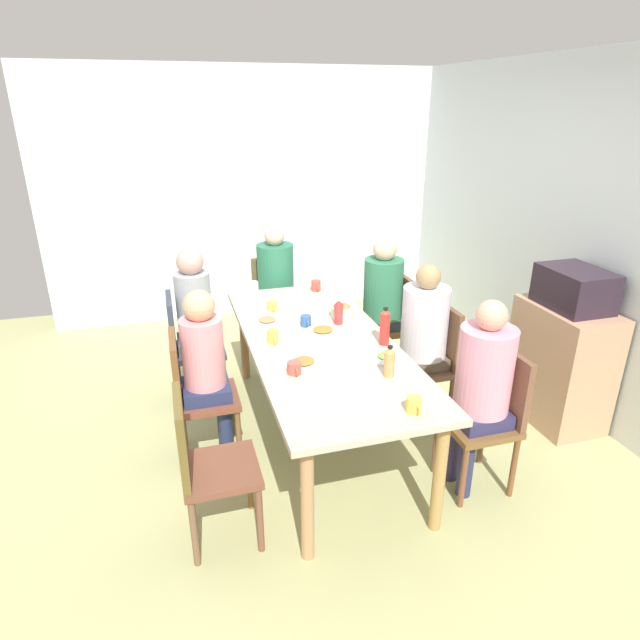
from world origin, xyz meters
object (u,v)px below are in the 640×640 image
(side_cabinet, at_px, (560,364))
(microwave, at_px, (575,289))
(plate_0, at_px, (323,331))
(bottle_2, at_px, (389,362))
(chair_5, at_px, (491,412))
(person_6, at_px, (382,295))
(person_5, at_px, (482,380))
(bottle_0, at_px, (339,312))
(person_0, at_px, (197,315))
(person_1, at_px, (423,331))
(person_4, at_px, (276,280))
(plate_2, at_px, (386,358))
(chair_1, at_px, (432,358))
(dining_table, at_px, (320,350))
(cup_5, at_px, (316,286))
(chair_0, at_px, (187,343))
(cup_6, at_px, (273,337))
(person_3, at_px, (206,362))
(chair_6, at_px, (390,320))
(cup_4, at_px, (254,288))
(chair_4, at_px, (275,300))
(chair_2, at_px, (204,461))
(bowl_0, at_px, (342,311))
(plate_1, at_px, (267,321))
(cup_2, at_px, (294,368))
(chair_3, at_px, (194,391))
(bottle_1, at_px, (385,327))
(cup_1, at_px, (306,321))
(cup_0, at_px, (272,306))

(side_cabinet, xyz_separation_m, microwave, (0.00, 0.00, 0.59))
(plate_0, bearing_deg, bottle_2, 14.99)
(chair_5, distance_m, person_6, 1.55)
(person_5, relative_size, bottle_0, 6.52)
(person_0, distance_m, person_1, 1.70)
(person_4, height_order, plate_2, person_4)
(chair_1, relative_size, person_5, 0.73)
(dining_table, xyz_separation_m, cup_5, (-0.99, 0.25, 0.12))
(chair_0, relative_size, cup_6, 8.39)
(person_3, xyz_separation_m, cup_5, (-0.99, 1.01, 0.10))
(chair_5, xyz_separation_m, chair_6, (-1.53, 0.00, 0.00))
(cup_4, bearing_deg, person_1, 43.84)
(chair_1, bearing_deg, bottle_0, -111.05)
(cup_6, bearing_deg, chair_4, 168.12)
(chair_6, distance_m, cup_5, 0.70)
(chair_2, bearing_deg, bowl_0, 134.98)
(plate_2, bearing_deg, chair_6, 155.05)
(person_4, xyz_separation_m, plate_1, (1.03, -0.28, 0.03))
(plate_1, xyz_separation_m, cup_2, (0.81, 0.00, 0.02))
(plate_0, distance_m, cup_5, 0.90)
(chair_3, bearing_deg, person_5, 64.72)
(cup_2, relative_size, cup_4, 1.04)
(plate_2, bearing_deg, chair_5, 55.10)
(chair_4, relative_size, side_cabinet, 1.00)
(cup_2, distance_m, cup_6, 0.46)
(dining_table, relative_size, cup_2, 18.81)
(bottle_1, relative_size, bottle_2, 1.33)
(dining_table, distance_m, cup_1, 0.29)
(cup_4, bearing_deg, person_0, -58.22)
(person_3, distance_m, bottle_1, 1.18)
(chair_1, bearing_deg, chair_2, -65.89)
(bottle_0, bearing_deg, cup_5, 176.62)
(person_6, bearing_deg, microwave, 45.13)
(person_5, distance_m, cup_5, 1.83)
(chair_6, height_order, cup_0, chair_6)
(bottle_2, bearing_deg, person_0, -143.37)
(cup_1, bearing_deg, chair_6, 119.32)
(cup_2, bearing_deg, cup_1, 159.69)
(chair_1, bearing_deg, plate_2, -54.03)
(plate_2, xyz_separation_m, microwave, (-0.14, 1.46, 0.27))
(cup_5, distance_m, side_cabinet, 2.00)
(chair_0, bearing_deg, plate_0, 54.60)
(dining_table, xyz_separation_m, bottle_2, (0.59, 0.25, 0.16))
(chair_3, xyz_separation_m, bowl_0, (-0.36, 1.13, 0.30))
(person_3, distance_m, cup_4, 1.18)
(chair_2, xyz_separation_m, bottle_2, (-0.17, 1.10, 0.34))
(chair_5, bearing_deg, microwave, 118.99)
(chair_3, xyz_separation_m, bottle_2, (0.59, 1.10, 0.34))
(chair_2, bearing_deg, person_3, 173.09)
(dining_table, height_order, bottle_0, bottle_0)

